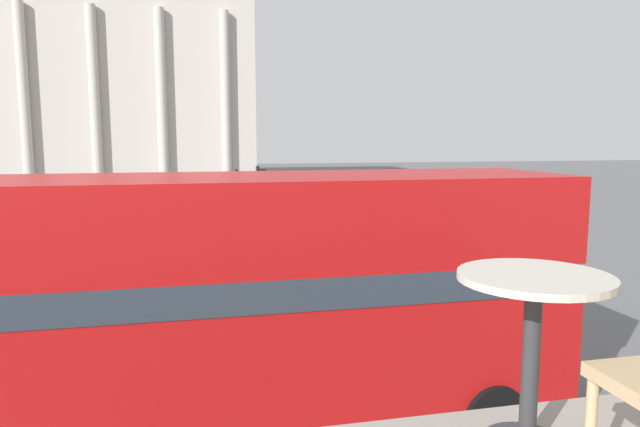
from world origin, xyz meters
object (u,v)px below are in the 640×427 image
Objects in this scene: car_navy at (184,232)px; pedestrian_red at (407,233)px; double_decker_bus at (212,296)px; traffic_light_near at (390,245)px; cafe_dining_table at (533,322)px; traffic_light_far at (239,194)px; traffic_light_mid at (260,204)px; plaza_building_left at (104,85)px; pedestrian_blue at (325,227)px; car_white at (57,215)px; pedestrian_olive at (338,263)px; pedestrian_grey at (278,239)px.

pedestrian_red reaches higher than car_navy.
traffic_light_near is at bearing 47.25° from double_decker_bus.
cafe_dining_table reaches higher than traffic_light_far.
car_navy is at bearing 116.61° from traffic_light_mid.
plaza_building_left is at bearing 104.80° from traffic_light_near.
traffic_light_mid reaches higher than pedestrian_blue.
pedestrian_olive is (11.03, -15.39, 0.25)m from car_white.
traffic_light_far reaches higher than pedestrian_grey.
pedestrian_blue is at bearing 52.06° from traffic_light_mid.
pedestrian_olive is 7.25m from pedestrian_blue.
pedestrian_olive is at bearing 151.92° from pedestrian_red.
car_white is at bearing -55.07° from car_navy.
cafe_dining_table is 0.17× the size of car_white.
car_navy is (-4.89, 11.84, -1.44)m from traffic_light_near.
traffic_light_far is (10.25, -35.54, -7.60)m from plaza_building_left.
pedestrian_olive reaches higher than pedestrian_blue.
traffic_light_far is 7.82m from pedestrian_red.
cafe_dining_table is (1.07, -6.58, 1.64)m from double_decker_bus.
plaza_building_left reaches higher than pedestrian_red.
plaza_building_left is 43.01m from pedestrian_grey.
cafe_dining_table is 0.20× the size of traffic_light_mid.
traffic_light_mid reaches higher than pedestrian_grey.
car_navy is 5.39m from pedestrian_grey.
traffic_light_far is 2.93m from car_navy.
cafe_dining_table is at bearing -134.76° from car_white.
car_navy is at bearing 112.45° from traffic_light_near.
cafe_dining_table reaches higher than traffic_light_mid.
double_decker_bus is 6.25× the size of pedestrian_grey.
pedestrian_red is at bearing 146.80° from car_navy.
pedestrian_olive is 1.04× the size of pedestrian_blue.
plaza_building_left reaches higher than traffic_light_mid.
traffic_light_near is at bearing 105.02° from car_navy.
pedestrian_red is at bearing 70.02° from cafe_dining_table.
traffic_light_mid is 6.04m from pedestrian_red.
pedestrian_grey is at bearing 105.47° from pedestrian_red.
car_white is at bearing 105.55° from cafe_dining_table.
car_white and car_navy have the same top height.
pedestrian_olive is (12.42, -44.69, -8.81)m from plaza_building_left.
car_navy is at bearing 94.41° from cafe_dining_table.
double_decker_bus is 8.53m from pedestrian_olive.
pedestrian_blue is (5.82, -1.16, 0.21)m from car_navy.
traffic_light_mid is (-2.26, 6.59, 0.29)m from traffic_light_near.
cafe_dining_table is 11.12m from traffic_light_near.
pedestrian_olive is at bearing -85.26° from pedestrian_grey.
car_white is 2.39× the size of pedestrian_red.
pedestrian_olive is at bearing -114.67° from car_white.
traffic_light_near is (4.24, 3.93, -0.13)m from double_decker_bus.
pedestrian_olive is 0.94× the size of pedestrian_red.
double_decker_bus is 10.70m from traffic_light_mid.
pedestrian_grey is 4.28m from pedestrian_olive.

